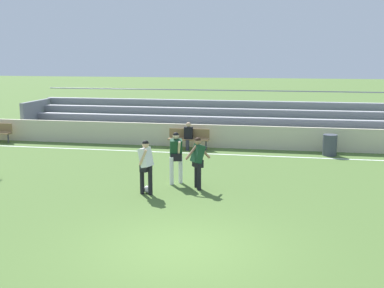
{
  "coord_description": "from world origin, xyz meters",
  "views": [
    {
      "loc": [
        2.21,
        -9.84,
        4.11
      ],
      "look_at": [
        -0.94,
        6.18,
        1.16
      ],
      "focal_mm": 46.37,
      "sensor_mm": 36.0,
      "label": 1
    }
  ],
  "objects_px": {
    "bleacher_stand": "(260,120)",
    "player_dark_pressing_high": "(198,159)",
    "trash_bin": "(330,145)",
    "spectator_seated": "(188,134)",
    "soccer_ball": "(147,189)",
    "player_white_wide_right": "(146,163)",
    "player_dark_trailing_run": "(176,153)",
    "bench_near_bin": "(189,137)"
  },
  "relations": [
    {
      "from": "soccer_ball",
      "to": "spectator_seated",
      "type": "bearing_deg",
      "value": 91.42
    },
    {
      "from": "bleacher_stand",
      "to": "player_white_wide_right",
      "type": "distance_m",
      "value": 10.81
    },
    {
      "from": "bench_near_bin",
      "to": "bleacher_stand",
      "type": "bearing_deg",
      "value": 47.57
    },
    {
      "from": "bench_near_bin",
      "to": "player_dark_pressing_high",
      "type": "xyz_separation_m",
      "value": [
        1.58,
        -6.36,
        0.41
      ]
    },
    {
      "from": "bench_near_bin",
      "to": "soccer_ball",
      "type": "height_order",
      "value": "bench_near_bin"
    },
    {
      "from": "bench_near_bin",
      "to": "player_dark_pressing_high",
      "type": "distance_m",
      "value": 6.57
    },
    {
      "from": "trash_bin",
      "to": "spectator_seated",
      "type": "xyz_separation_m",
      "value": [
        -5.99,
        0.09,
        0.27
      ]
    },
    {
      "from": "soccer_ball",
      "to": "bench_near_bin",
      "type": "bearing_deg",
      "value": 91.39
    },
    {
      "from": "spectator_seated",
      "to": "player_dark_pressing_high",
      "type": "xyz_separation_m",
      "value": [
        1.58,
        -6.25,
        0.26
      ]
    },
    {
      "from": "player_white_wide_right",
      "to": "soccer_ball",
      "type": "xyz_separation_m",
      "value": [
        -0.01,
        0.15,
        -0.86
      ]
    },
    {
      "from": "bleacher_stand",
      "to": "player_white_wide_right",
      "type": "bearing_deg",
      "value": -104.59
    },
    {
      "from": "trash_bin",
      "to": "player_dark_pressing_high",
      "type": "bearing_deg",
      "value": -125.63
    },
    {
      "from": "trash_bin",
      "to": "player_dark_trailing_run",
      "type": "bearing_deg",
      "value": -132.49
    },
    {
      "from": "bleacher_stand",
      "to": "soccer_ball",
      "type": "relative_size",
      "value": 108.06
    },
    {
      "from": "trash_bin",
      "to": "player_dark_pressing_high",
      "type": "relative_size",
      "value": 0.54
    },
    {
      "from": "player_dark_pressing_high",
      "to": "bleacher_stand",
      "type": "bearing_deg",
      "value": 82.05
    },
    {
      "from": "trash_bin",
      "to": "bleacher_stand",
      "type": "bearing_deg",
      "value": 132.25
    },
    {
      "from": "trash_bin",
      "to": "player_white_wide_right",
      "type": "height_order",
      "value": "player_white_wide_right"
    },
    {
      "from": "bleacher_stand",
      "to": "player_dark_trailing_run",
      "type": "relative_size",
      "value": 14.13
    },
    {
      "from": "player_white_wide_right",
      "to": "trash_bin",
      "type": "bearing_deg",
      "value": 50.63
    },
    {
      "from": "player_dark_pressing_high",
      "to": "player_dark_trailing_run",
      "type": "bearing_deg",
      "value": 149.53
    },
    {
      "from": "trash_bin",
      "to": "soccer_ball",
      "type": "distance_m",
      "value": 9.05
    },
    {
      "from": "bleacher_stand",
      "to": "trash_bin",
      "type": "relative_size",
      "value": 27.36
    },
    {
      "from": "bench_near_bin",
      "to": "spectator_seated",
      "type": "height_order",
      "value": "spectator_seated"
    },
    {
      "from": "spectator_seated",
      "to": "trash_bin",
      "type": "bearing_deg",
      "value": -0.87
    },
    {
      "from": "trash_bin",
      "to": "spectator_seated",
      "type": "relative_size",
      "value": 0.72
    },
    {
      "from": "trash_bin",
      "to": "soccer_ball",
      "type": "xyz_separation_m",
      "value": [
        -5.81,
        -6.93,
        -0.32
      ]
    },
    {
      "from": "bleacher_stand",
      "to": "player_dark_pressing_high",
      "type": "bearing_deg",
      "value": -97.95
    },
    {
      "from": "spectator_seated",
      "to": "soccer_ball",
      "type": "xyz_separation_m",
      "value": [
        0.17,
        -7.02,
        -0.59
      ]
    },
    {
      "from": "bleacher_stand",
      "to": "spectator_seated",
      "type": "xyz_separation_m",
      "value": [
        -2.91,
        -3.3,
        -0.25
      ]
    },
    {
      "from": "bench_near_bin",
      "to": "player_dark_trailing_run",
      "type": "distance_m",
      "value": 5.96
    },
    {
      "from": "bench_near_bin",
      "to": "player_white_wide_right",
      "type": "distance_m",
      "value": 7.3
    },
    {
      "from": "player_white_wide_right",
      "to": "player_dark_trailing_run",
      "type": "relative_size",
      "value": 0.97
    },
    {
      "from": "bench_near_bin",
      "to": "soccer_ball",
      "type": "xyz_separation_m",
      "value": [
        0.17,
        -7.13,
        -0.44
      ]
    },
    {
      "from": "player_white_wide_right",
      "to": "soccer_ball",
      "type": "distance_m",
      "value": 0.87
    },
    {
      "from": "soccer_ball",
      "to": "player_white_wide_right",
      "type": "bearing_deg",
      "value": -85.63
    },
    {
      "from": "trash_bin",
      "to": "player_dark_pressing_high",
      "type": "xyz_separation_m",
      "value": [
        -4.41,
        -6.16,
        0.52
      ]
    },
    {
      "from": "spectator_seated",
      "to": "player_dark_trailing_run",
      "type": "relative_size",
      "value": 0.72
    },
    {
      "from": "bench_near_bin",
      "to": "player_white_wide_right",
      "type": "height_order",
      "value": "player_white_wide_right"
    },
    {
      "from": "trash_bin",
      "to": "player_dark_pressing_high",
      "type": "height_order",
      "value": "player_dark_pressing_high"
    },
    {
      "from": "bleacher_stand",
      "to": "player_dark_pressing_high",
      "type": "xyz_separation_m",
      "value": [
        -1.33,
        -9.54,
        0.0
      ]
    },
    {
      "from": "bench_near_bin",
      "to": "soccer_ball",
      "type": "relative_size",
      "value": 8.18
    }
  ]
}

